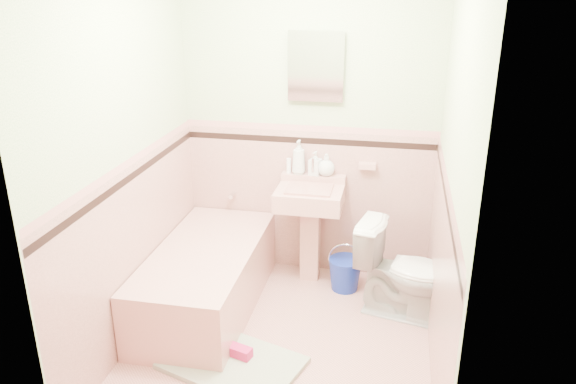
% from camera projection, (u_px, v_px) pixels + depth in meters
% --- Properties ---
extents(floor, '(2.20, 2.20, 0.00)m').
position_uv_depth(floor, '(281.00, 342.00, 3.84)').
color(floor, tan).
rests_on(floor, ground).
extents(wall_back, '(2.50, 0.00, 2.50)m').
position_uv_depth(wall_back, '(309.00, 124.00, 4.40)').
color(wall_back, '#F8EACA').
rests_on(wall_back, ground).
extents(wall_front, '(2.50, 0.00, 2.50)m').
position_uv_depth(wall_front, '(226.00, 248.00, 2.38)').
color(wall_front, '#F8EACA').
rests_on(wall_front, ground).
extents(wall_left, '(0.00, 2.50, 2.50)m').
position_uv_depth(wall_left, '(126.00, 158.00, 3.57)').
color(wall_left, '#F8EACA').
rests_on(wall_left, ground).
extents(wall_right, '(0.00, 2.50, 2.50)m').
position_uv_depth(wall_right, '(452.00, 179.00, 3.21)').
color(wall_right, '#F8EACA').
rests_on(wall_right, ground).
extents(wainscot_back, '(2.00, 0.00, 2.00)m').
position_uv_depth(wainscot_back, '(308.00, 202.00, 4.62)').
color(wainscot_back, '#D0968C').
rests_on(wainscot_back, ground).
extents(wainscot_front, '(2.00, 0.00, 2.00)m').
position_uv_depth(wainscot_front, '(232.00, 372.00, 2.62)').
color(wainscot_front, '#D0968C').
rests_on(wainscot_front, ground).
extents(wainscot_left, '(0.00, 2.20, 2.20)m').
position_uv_depth(wainscot_left, '(137.00, 250.00, 3.80)').
color(wainscot_left, '#D0968C').
rests_on(wainscot_left, ground).
extents(wainscot_right, '(0.00, 2.20, 2.20)m').
position_uv_depth(wainscot_right, '(439.00, 279.00, 3.44)').
color(wainscot_right, '#D0968C').
rests_on(wainscot_right, ground).
extents(accent_back, '(2.00, 0.00, 2.00)m').
position_uv_depth(accent_back, '(309.00, 141.00, 4.43)').
color(accent_back, black).
rests_on(accent_back, ground).
extents(accent_front, '(2.00, 0.00, 2.00)m').
position_uv_depth(accent_front, '(228.00, 273.00, 2.44)').
color(accent_front, black).
rests_on(accent_front, ground).
extents(accent_left, '(0.00, 2.20, 2.20)m').
position_uv_depth(accent_left, '(130.00, 177.00, 3.62)').
color(accent_left, black).
rests_on(accent_left, ground).
extents(accent_right, '(0.00, 2.20, 2.20)m').
position_uv_depth(accent_right, '(446.00, 200.00, 3.26)').
color(accent_right, black).
rests_on(accent_right, ground).
extents(cap_back, '(2.00, 0.00, 2.00)m').
position_uv_depth(cap_back, '(309.00, 128.00, 4.39)').
color(cap_back, tan).
rests_on(cap_back, ground).
extents(cap_front, '(2.00, 0.00, 2.00)m').
position_uv_depth(cap_front, '(227.00, 253.00, 2.41)').
color(cap_front, tan).
rests_on(cap_front, ground).
extents(cap_left, '(0.00, 2.20, 2.20)m').
position_uv_depth(cap_left, '(129.00, 163.00, 3.58)').
color(cap_left, tan).
rests_on(cap_left, ground).
extents(cap_right, '(0.00, 2.20, 2.20)m').
position_uv_depth(cap_right, '(448.00, 183.00, 3.22)').
color(cap_right, tan).
rests_on(cap_right, ground).
extents(bathtub, '(0.70, 1.50, 0.45)m').
position_uv_depth(bathtub, '(207.00, 280.00, 4.17)').
color(bathtub, tan).
rests_on(bathtub, floor).
extents(tub_faucet, '(0.04, 0.12, 0.04)m').
position_uv_depth(tub_faucet, '(233.00, 195.00, 4.69)').
color(tub_faucet, silver).
rests_on(tub_faucet, wall_back).
extents(sink, '(0.51, 0.48, 0.80)m').
position_uv_depth(sink, '(309.00, 236.00, 4.47)').
color(sink, tan).
rests_on(sink, floor).
extents(sink_faucet, '(0.02, 0.02, 0.10)m').
position_uv_depth(sink_faucet, '(313.00, 165.00, 4.40)').
color(sink_faucet, silver).
rests_on(sink_faucet, sink).
extents(medicine_cabinet, '(0.37, 0.04, 0.47)m').
position_uv_depth(medicine_cabinet, '(316.00, 66.00, 4.20)').
color(medicine_cabinet, white).
rests_on(medicine_cabinet, wall_back).
extents(soap_dish, '(0.13, 0.08, 0.04)m').
position_uv_depth(soap_dish, '(368.00, 166.00, 4.38)').
color(soap_dish, tan).
rests_on(soap_dish, wall_back).
extents(soap_bottle_left, '(0.11, 0.11, 0.27)m').
position_uv_depth(soap_bottle_left, '(299.00, 157.00, 4.45)').
color(soap_bottle_left, '#B2B2B2').
rests_on(soap_bottle_left, sink).
extents(soap_bottle_mid, '(0.11, 0.11, 0.19)m').
position_uv_depth(soap_bottle_mid, '(315.00, 163.00, 4.44)').
color(soap_bottle_mid, '#B2B2B2').
rests_on(soap_bottle_mid, sink).
extents(soap_bottle_right, '(0.16, 0.16, 0.17)m').
position_uv_depth(soap_bottle_right, '(326.00, 165.00, 4.42)').
color(soap_bottle_right, '#B2B2B2').
rests_on(soap_bottle_right, sink).
extents(tube, '(0.05, 0.05, 0.12)m').
position_uv_depth(tube, '(289.00, 166.00, 4.49)').
color(tube, white).
rests_on(tube, sink).
extents(toilet, '(0.76, 0.54, 0.71)m').
position_uv_depth(toilet, '(405.00, 271.00, 4.03)').
color(toilet, white).
rests_on(toilet, floor).
extents(bucket, '(0.26, 0.26, 0.26)m').
position_uv_depth(bucket, '(345.00, 274.00, 4.45)').
color(bucket, navy).
rests_on(bucket, floor).
extents(bath_mat, '(0.97, 0.79, 0.03)m').
position_uv_depth(bath_mat, '(232.00, 363.00, 3.60)').
color(bath_mat, gray).
rests_on(bath_mat, floor).
extents(shoe, '(0.18, 0.12, 0.07)m').
position_uv_depth(shoe, '(239.00, 351.00, 3.63)').
color(shoe, '#BF1E59').
rests_on(shoe, bath_mat).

